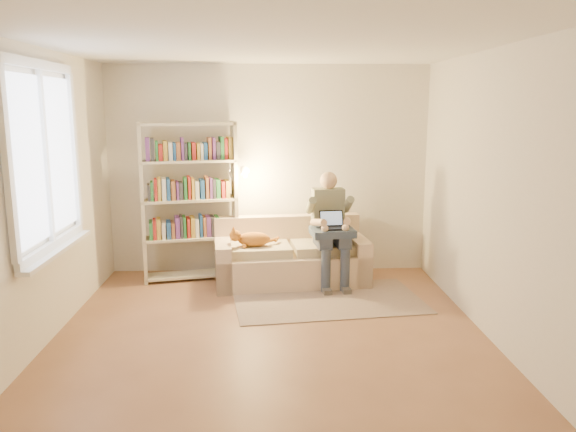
{
  "coord_description": "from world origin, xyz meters",
  "views": [
    {
      "loc": [
        -0.03,
        -4.8,
        2.09
      ],
      "look_at": [
        0.2,
        1.0,
        0.95
      ],
      "focal_mm": 35.0,
      "sensor_mm": 36.0,
      "label": 1
    }
  ],
  "objects_px": {
    "person": "(330,223)",
    "laptop": "(330,224)",
    "sofa": "(290,259)",
    "cat": "(255,238)",
    "bookshelf": "(190,194)"
  },
  "relations": [
    {
      "from": "laptop",
      "to": "sofa",
      "type": "bearing_deg",
      "value": 148.09
    },
    {
      "from": "laptop",
      "to": "bookshelf",
      "type": "bearing_deg",
      "value": 161.08
    },
    {
      "from": "cat",
      "to": "bookshelf",
      "type": "height_order",
      "value": "bookshelf"
    },
    {
      "from": "laptop",
      "to": "person",
      "type": "bearing_deg",
      "value": 75.34
    },
    {
      "from": "cat",
      "to": "bookshelf",
      "type": "xyz_separation_m",
      "value": [
        -0.79,
        0.32,
        0.48
      ]
    },
    {
      "from": "cat",
      "to": "bookshelf",
      "type": "bearing_deg",
      "value": 151.7
    },
    {
      "from": "bookshelf",
      "to": "cat",
      "type": "bearing_deg",
      "value": -34.27
    },
    {
      "from": "cat",
      "to": "bookshelf",
      "type": "relative_size",
      "value": 0.3
    },
    {
      "from": "sofa",
      "to": "laptop",
      "type": "xyz_separation_m",
      "value": [
        0.44,
        -0.22,
        0.48
      ]
    },
    {
      "from": "person",
      "to": "cat",
      "type": "distance_m",
      "value": 0.9
    },
    {
      "from": "person",
      "to": "cat",
      "type": "xyz_separation_m",
      "value": [
        -0.88,
        -0.07,
        -0.17
      ]
    },
    {
      "from": "person",
      "to": "bookshelf",
      "type": "bearing_deg",
      "value": 165.22
    },
    {
      "from": "sofa",
      "to": "person",
      "type": "height_order",
      "value": "person"
    },
    {
      "from": "sofa",
      "to": "cat",
      "type": "distance_m",
      "value": 0.54
    },
    {
      "from": "person",
      "to": "laptop",
      "type": "xyz_separation_m",
      "value": [
        -0.02,
        -0.12,
        0.01
      ]
    }
  ]
}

